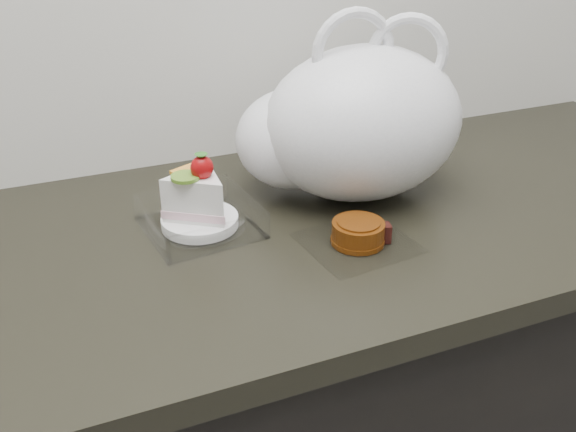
{
  "coord_description": "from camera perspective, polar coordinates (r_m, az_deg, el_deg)",
  "views": [
    {
      "loc": [
        -0.21,
        0.86,
        1.39
      ],
      "look_at": [
        0.11,
        1.64,
        0.94
      ],
      "focal_mm": 40.0,
      "sensor_mm": 36.0,
      "label": 1
    }
  ],
  "objects": [
    {
      "name": "cake_tray",
      "position": [
        1.0,
        -7.92,
        0.64
      ],
      "size": [
        0.18,
        0.18,
        0.13
      ],
      "rotation": [
        0.0,
        0.0,
        0.11
      ],
      "color": "white",
      "rests_on": "counter"
    },
    {
      "name": "plastic_bag",
      "position": [
        1.08,
        5.49,
        8.06
      ],
      "size": [
        0.42,
        0.33,
        0.32
      ],
      "rotation": [
        0.0,
        0.0,
        -0.22
      ],
      "color": "white",
      "rests_on": "counter"
    },
    {
      "name": "mooncake_wrap",
      "position": [
        0.97,
        6.32,
        -1.63
      ],
      "size": [
        0.17,
        0.16,
        0.04
      ],
      "rotation": [
        0.0,
        0.0,
        0.28
      ],
      "color": "white",
      "rests_on": "counter"
    }
  ]
}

